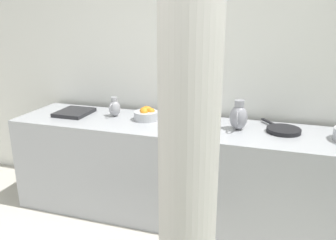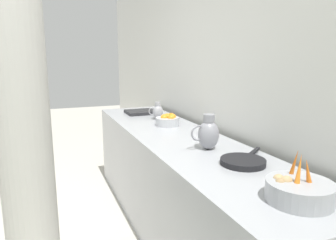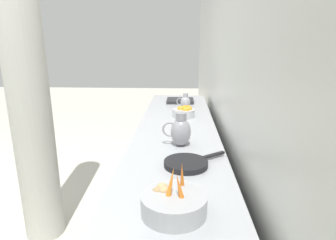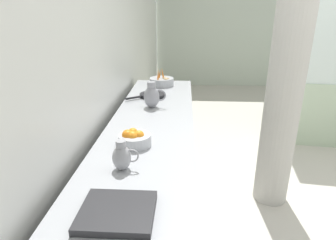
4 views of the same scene
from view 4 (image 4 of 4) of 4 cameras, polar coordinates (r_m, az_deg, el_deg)
The scene contains 12 objects.
ground_plane at distance 3.17m, azimuth 26.19°, elevation -15.79°, with size 15.77×15.77×0.00m, color #B7B2A5.
tile_wall_left at distance 2.82m, azimuth -12.26°, elevation 14.75°, with size 0.10×8.79×3.00m, color silver.
back_wall_green at distance 7.98m, azimuth 29.09°, elevation 16.37°, with size 8.00×0.10×3.00m, color #B7C1B2.
prep_counter at distance 2.60m, azimuth -3.24°, elevation -10.05°, with size 0.71×3.20×0.89m, color #9EA0A5.
vegetable_colander at distance 3.64m, azimuth -1.26°, elevation 7.60°, with size 0.30×0.30×0.23m.
orange_bowl at distance 2.02m, azimuth -6.75°, elevation -3.60°, with size 0.23×0.23×0.12m.
metal_pitcher_tall at distance 2.78m, azimuth -3.20°, elevation 4.72°, with size 0.21×0.15×0.25m.
metal_pitcher_short at distance 1.72m, azimuth -9.06°, elevation -7.15°, with size 0.16×0.11×0.19m.
counter_sink_basin at distance 1.41m, azimuth -9.96°, elevation -17.39°, with size 0.34×0.30×0.04m, color #232326.
skillet_on_counter at distance 3.16m, azimuth -3.19°, elevation 4.90°, with size 0.40×0.33×0.03m.
glass_block_booth at distance 4.85m, azimuth 29.19°, elevation 9.84°, with size 1.68×1.43×2.16m.
support_column at distance 2.69m, azimuth 23.11°, elevation 13.32°, with size 0.32×0.32×3.00m, color #B2AFA8.
Camera 4 is at (-1.21, -2.32, 1.78)m, focal length 30.93 mm.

